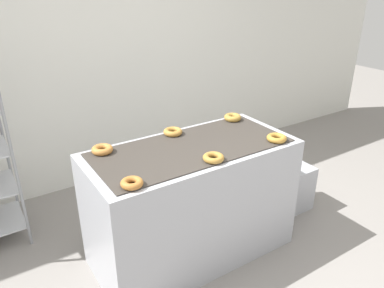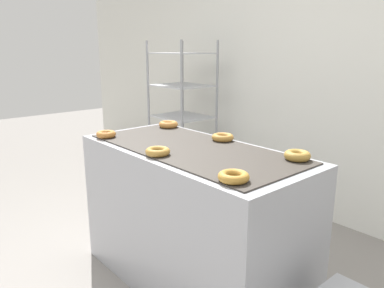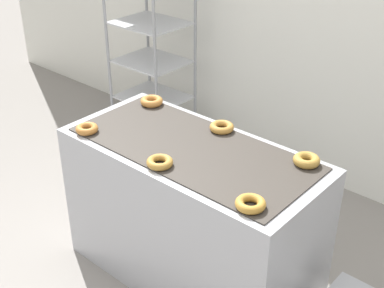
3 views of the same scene
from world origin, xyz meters
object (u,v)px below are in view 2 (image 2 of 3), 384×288
donut_near_left (106,134)px  donut_far_center (223,137)px  donut_near_center (157,151)px  fryer_machine (192,217)px  baking_rack_cart (182,117)px  donut_far_left (168,124)px  donut_near_right (234,177)px  donut_far_right (297,155)px

donut_near_left → donut_far_center: 0.78m
donut_near_center → fryer_machine: bearing=89.3°
donut_near_center → donut_far_center: donut_far_center is taller
donut_near_center → donut_far_center: (0.01, 0.52, 0.00)m
baking_rack_cart → donut_near_left: (0.75, -1.28, 0.14)m
fryer_machine → donut_near_left: 0.79m
donut_far_left → donut_near_center: bearing=-42.2°
donut_near_center → donut_near_right: size_ratio=0.97×
donut_far_left → donut_far_right: (1.12, 0.01, 0.00)m
fryer_machine → donut_near_right: (0.57, -0.24, 0.48)m
donut_far_left → baking_rack_cart: bearing=135.0°
donut_near_right → donut_far_right: size_ratio=1.02×
baking_rack_cart → donut_near_left: baking_rack_cart is taller
donut_near_left → donut_near_center: same height
donut_near_left → donut_near_right: 1.14m
donut_far_left → donut_far_right: bearing=0.4°
donut_far_right → donut_near_right: bearing=-89.7°
fryer_machine → donut_near_right: donut_near_right is taller
donut_far_left → donut_far_right: donut_far_right is taller
donut_near_center → donut_near_right: donut_near_right is taller
donut_near_left → donut_near_center: size_ratio=0.94×
donut_far_left → fryer_machine: bearing=-24.1°
donut_near_center → baking_rack_cart: bearing=136.1°
baking_rack_cart → donut_far_right: size_ratio=11.16×
donut_near_right → donut_near_center: bearing=-179.2°
donut_near_left → donut_near_right: size_ratio=0.91×
donut_far_center → donut_far_right: bearing=-0.7°
baking_rack_cart → donut_near_center: (1.32, -1.27, 0.14)m
fryer_machine → donut_near_center: donut_near_center is taller
donut_far_right → baking_rack_cart: bearing=158.0°
baking_rack_cart → donut_far_left: bearing=-45.0°
fryer_machine → donut_near_left: bearing=-155.5°
baking_rack_cart → donut_near_right: size_ratio=10.94×
fryer_machine → donut_far_right: size_ratio=10.65×
donut_far_center → donut_far_right: size_ratio=1.01×
donut_near_center → donut_near_right: (0.57, 0.01, 0.00)m
donut_near_left → donut_near_right: same height
donut_near_right → donut_far_left: size_ratio=1.00×
baking_rack_cart → donut_far_center: baking_rack_cart is taller
donut_near_left → donut_far_left: bearing=88.0°
donut_far_left → donut_far_center: 0.56m
baking_rack_cart → donut_near_right: (1.89, -1.26, 0.14)m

